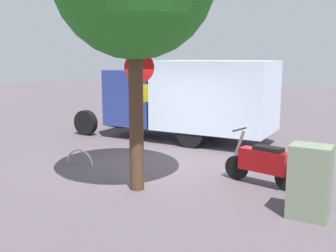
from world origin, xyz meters
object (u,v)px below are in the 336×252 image
(box_truck_near, at_px, (187,95))
(motorcycle, at_px, (263,162))
(utility_cabinet, at_px, (310,182))
(stop_sign, at_px, (140,92))
(bike_rack_hoop, at_px, (80,165))

(box_truck_near, xyz_separation_m, motorcycle, (-3.62, 3.53, -1.00))
(motorcycle, relative_size, utility_cabinet, 1.37)
(box_truck_near, xyz_separation_m, utility_cabinet, (-4.82, 4.90, -0.87))
(box_truck_near, bearing_deg, utility_cabinet, 134.24)
(stop_sign, distance_m, bike_rack_hoop, 2.52)
(box_truck_near, xyz_separation_m, bike_rack_hoop, (1.04, 4.20, -1.52))
(bike_rack_hoop, bearing_deg, stop_sign, -155.90)
(stop_sign, xyz_separation_m, bike_rack_hoop, (1.47, 0.66, -1.94))
(stop_sign, height_order, bike_rack_hoop, stop_sign)
(motorcycle, relative_size, bike_rack_hoop, 2.11)
(motorcycle, xyz_separation_m, bike_rack_hoop, (4.66, 0.67, -0.52))
(stop_sign, distance_m, utility_cabinet, 4.77)
(motorcycle, relative_size, stop_sign, 0.61)
(box_truck_near, distance_m, stop_sign, 3.59)
(stop_sign, bearing_deg, utility_cabinet, 162.84)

